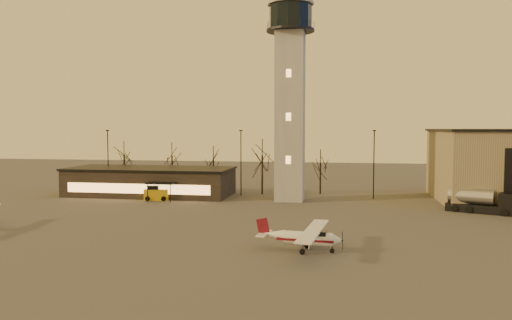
% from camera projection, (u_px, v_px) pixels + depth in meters
% --- Properties ---
extents(ground, '(220.00, 220.00, 0.00)m').
position_uv_depth(ground, '(252.00, 251.00, 42.40)').
color(ground, '#44413F').
rests_on(ground, ground).
extents(control_tower, '(6.80, 6.80, 32.60)m').
position_uv_depth(control_tower, '(290.00, 87.00, 70.82)').
color(control_tower, gray).
rests_on(control_tower, ground).
extents(terminal, '(25.40, 12.20, 4.30)m').
position_uv_depth(terminal, '(150.00, 181.00, 77.52)').
color(terminal, black).
rests_on(terminal, ground).
extents(light_poles, '(58.50, 12.25, 10.14)m').
position_uv_depth(light_poles, '(294.00, 163.00, 72.42)').
color(light_poles, black).
rests_on(light_poles, ground).
extents(tree_row, '(37.20, 9.20, 8.80)m').
position_uv_depth(tree_row, '(214.00, 155.00, 82.88)').
color(tree_row, black).
rests_on(tree_row, ground).
extents(cessna_front, '(7.87, 9.93, 2.73)m').
position_uv_depth(cessna_front, '(309.00, 241.00, 42.14)').
color(cessna_front, silver).
rests_on(cessna_front, ground).
extents(fuel_truck, '(8.21, 5.25, 2.95)m').
position_uv_depth(fuel_truck, '(481.00, 203.00, 61.47)').
color(fuel_truck, black).
rests_on(fuel_truck, ground).
extents(service_cart, '(3.69, 2.66, 2.17)m').
position_uv_depth(service_cart, '(156.00, 194.00, 72.19)').
color(service_cart, gold).
rests_on(service_cart, ground).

